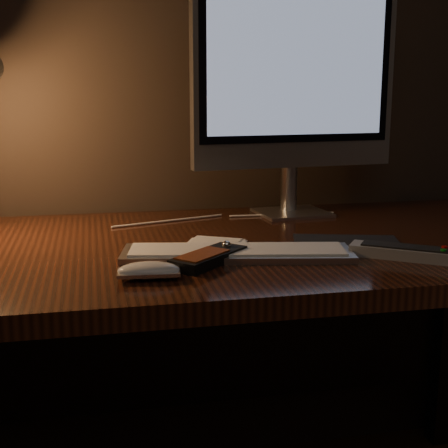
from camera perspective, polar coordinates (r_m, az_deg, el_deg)
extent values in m
cube|color=#3C190D|center=(1.33, 0.01, -2.43)|extent=(1.60, 0.75, 0.04)
cube|color=black|center=(2.01, 19.62, -9.29)|extent=(0.06, 0.06, 0.71)
cube|color=black|center=(1.73, -2.40, -8.46)|extent=(1.48, 0.02, 0.51)
cube|color=silver|center=(1.63, 6.22, 1.04)|extent=(0.19, 0.17, 0.01)
cylinder|color=silver|center=(1.64, 5.96, 3.36)|extent=(0.05, 0.05, 0.12)
cube|color=silver|center=(1.59, 6.56, 13.07)|extent=(0.53, 0.09, 0.44)
cube|color=black|center=(1.58, 6.81, 14.13)|extent=(0.50, 0.06, 0.37)
cube|color=#8A99BC|center=(1.57, 6.83, 14.14)|extent=(0.46, 0.05, 0.33)
cube|color=silver|center=(1.20, 1.22, -2.61)|extent=(0.46, 0.20, 0.02)
cube|color=black|center=(1.31, 11.27, -1.86)|extent=(0.26, 0.23, 0.00)
ellipsoid|color=white|center=(1.07, -6.90, -4.45)|extent=(0.11, 0.06, 0.02)
cube|color=black|center=(1.15, -1.40, -3.13)|extent=(0.16, 0.16, 0.02)
cube|color=brown|center=(1.15, -1.40, -2.62)|extent=(0.11, 0.11, 0.00)
sphere|color=silver|center=(1.15, -1.40, -2.54)|extent=(0.02, 0.02, 0.02)
cube|color=gray|center=(1.23, 16.44, -2.57)|extent=(0.21, 0.17, 0.02)
cube|color=black|center=(1.23, 16.48, -2.04)|extent=(0.16, 0.13, 0.00)
cylinder|color=red|center=(1.23, 16.48, -1.90)|extent=(0.01, 0.01, 0.00)
cylinder|color=#0C8C19|center=(1.23, 16.48, -1.90)|extent=(0.01, 0.01, 0.00)
cylinder|color=gold|center=(1.23, 16.48, -1.90)|extent=(0.01, 0.01, 0.00)
cylinder|color=#1433BF|center=(1.23, 16.48, -1.90)|extent=(0.01, 0.01, 0.00)
cube|color=white|center=(1.30, -0.74, -1.73)|extent=(0.14, 0.12, 0.01)
cylinder|color=white|center=(1.55, 0.35, 0.51)|extent=(0.57, 0.06, 0.00)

